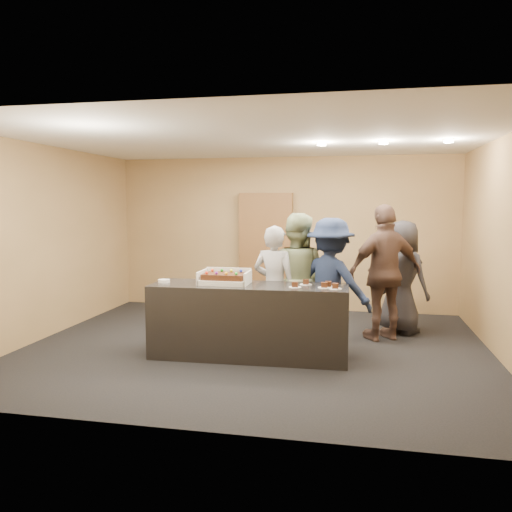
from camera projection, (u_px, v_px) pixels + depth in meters
name	position (u px, v px, depth m)	size (l,w,h in m)	color
room	(255.00, 245.00, 6.44)	(6.04, 6.00, 2.70)	black
serving_counter	(249.00, 321.00, 6.12)	(2.40, 0.70, 0.90)	black
storage_cabinet	(266.00, 251.00, 8.89)	(0.94, 0.15, 2.07)	brown
cake_box	(225.00, 280.00, 6.15)	(0.60, 0.42, 0.18)	white
sheet_cake	(225.00, 276.00, 6.13)	(0.51, 0.35, 0.11)	#3B1A0D
plate_stack	(164.00, 281.00, 6.25)	(0.15, 0.15, 0.04)	white
slice_a	(295.00, 286.00, 5.87)	(0.15, 0.15, 0.07)	white
slice_b	(306.00, 283.00, 6.06)	(0.15, 0.15, 0.07)	white
slice_c	(324.00, 286.00, 5.83)	(0.15, 0.15, 0.07)	white
slice_d	(328.00, 285.00, 5.91)	(0.15, 0.15, 0.07)	white
slice_e	(335.00, 287.00, 5.76)	(0.15, 0.15, 0.07)	white
person_server_grey	(274.00, 287.00, 6.48)	(0.59, 0.38, 1.61)	#A5A6AA
person_sage_man	(296.00, 280.00, 6.62)	(0.86, 0.67, 1.76)	#9EAE81
person_navy_man	(330.00, 284.00, 6.43)	(1.10, 0.63, 1.70)	#192443
person_brown_extra	(385.00, 273.00, 6.86)	(1.10, 0.46, 1.88)	brown
person_dark_suit	(402.00, 277.00, 7.25)	(0.80, 0.52, 1.65)	#27262C
ceiling_spotlights	(384.00, 143.00, 6.48)	(1.72, 0.12, 0.03)	#FFEAC6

